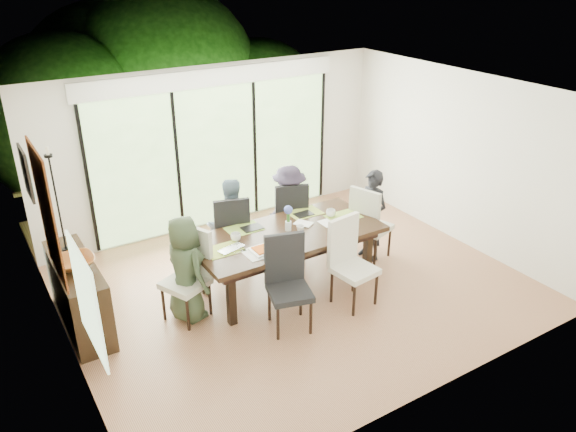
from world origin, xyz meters
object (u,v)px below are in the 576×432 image
chair_right_end (372,222)px  cup_c (331,213)px  table_top (287,235)px  chair_near_right (355,264)px  chair_near_left (290,286)px  vase (288,226)px  person_far_left (230,225)px  chair_left_end (185,277)px  person_left_end (186,269)px  cup_a (236,237)px  laptop (234,250)px  person_right_end (371,216)px  chair_far_left (230,231)px  bowl (74,262)px  cup_b (300,229)px  person_far_right (289,210)px  chair_far_right (288,215)px  sideboard (79,294)px

chair_right_end → cup_c: 0.76m
table_top → chair_near_right: chair_near_right is taller
chair_near_left → vase: chair_near_left is taller
chair_near_right → person_far_left: size_ratio=0.85×
chair_near_right → cup_c: (0.30, 0.97, 0.27)m
table_top → chair_right_end: 1.51m
chair_right_end → chair_near_left: 2.18m
chair_left_end → person_left_end: (0.02, 0.00, 0.10)m
chair_left_end → cup_a: size_ratio=8.87×
cup_a → laptop: bearing=-121.0°
chair_near_right → person_right_end: (0.98, 0.87, 0.10)m
chair_far_left → chair_near_left: bearing=104.7°
chair_right_end → chair_near_left: same height
chair_right_end → bowl: 4.22m
cup_c → person_left_end: bearing=-177.5°
vase → cup_b: vase is taller
cup_a → cup_b: 0.89m
table_top → laptop: (-0.85, -0.10, 0.05)m
laptop → cup_c: 1.66m
chair_left_end → person_far_right: person_far_right is taller
person_far_left → laptop: 1.02m
person_far_left → cup_a: size_ratio=10.40×
chair_near_right → person_left_end: 2.17m
chair_far_right → cup_a: (-1.25, -0.70, 0.27)m
chair_left_end → cup_c: bearing=68.2°
chair_far_right → cup_c: (0.25, -0.75, 0.27)m
person_left_end → person_far_right: (2.03, 0.83, 0.00)m
vase → cup_b: (0.10, -0.15, -0.02)m
chair_right_end → chair_far_left: size_ratio=1.00×
chair_left_end → cup_b: chair_left_end is taller
chair_far_left → chair_far_right: bearing=-163.6°
chair_left_end → person_left_end: person_left_end is taller
chair_right_end → vase: size_ratio=9.17×
person_far_left → cup_c: size_ratio=10.40×
sideboard → chair_left_end: bearing=-25.0°
person_far_left → bowl: 2.27m
person_far_right → sideboard: size_ratio=0.89×
person_right_end → bowl: (-4.16, 0.45, 0.24)m
cup_c → sideboard: cup_c is taller
chair_left_end → chair_near_right: bearing=42.2°
chair_near_left → person_far_right: (1.05, 1.70, 0.10)m
laptop → person_left_end: bearing=155.8°
person_right_end → chair_left_end: bearing=-98.5°
chair_left_end → chair_near_right: size_ratio=1.00×
person_right_end → vase: (-1.43, 0.05, 0.18)m
cup_c → chair_far_left: bearing=149.0°
table_top → person_right_end: (1.48, 0.00, -0.08)m
person_far_right → chair_near_left: bearing=57.2°
sideboard → person_right_end: bearing=-7.5°
cup_b → sideboard: bearing=167.1°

